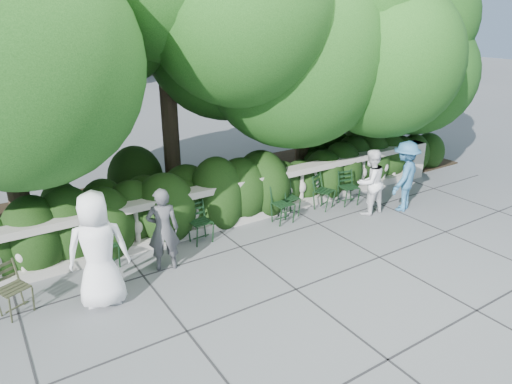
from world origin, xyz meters
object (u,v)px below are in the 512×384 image
chair_b (205,245)px  chair_d (329,210)px  chair_c (286,225)px  person_woman_grey (163,230)px  chair_e (351,206)px  person_older_blue (405,176)px  person_businessman (98,250)px  person_casual_man (370,182)px  chair_weathered (24,317)px  chair_a (110,270)px  chair_f (292,218)px

chair_b → chair_d: same height
chair_c → person_woman_grey: person_woman_grey is taller
chair_e → person_older_blue: size_ratio=0.51×
chair_e → person_businessman: person_businessman is taller
chair_c → person_casual_man: (1.97, -0.51, 0.76)m
person_older_blue → chair_weathered: bearing=-23.7°
chair_b → person_woman_grey: 1.34m
person_businessman → person_older_blue: (6.96, -0.02, -0.12)m
chair_c → person_woman_grey: bearing=-174.8°
person_businessman → person_older_blue: person_businessman is taller
person_businessman → chair_e: bearing=-156.9°
chair_d → person_casual_man: person_casual_man is taller
chair_a → person_older_blue: bearing=-13.2°
chair_f → chair_d: bearing=-4.8°
chair_c → chair_d: 1.34m
chair_a → person_businessman: size_ratio=0.44×
person_woman_grey → chair_c: bearing=-156.3°
chair_e → chair_b: bearing=-171.3°
chair_c → person_casual_man: size_ratio=0.55×
chair_e → person_casual_man: (0.05, -0.49, 0.76)m
chair_e → person_woman_grey: size_ratio=0.54×
chair_d → person_older_blue: size_ratio=0.51×
chair_c → person_older_blue: size_ratio=0.51×
person_businessman → person_woman_grey: bearing=-142.9°
person_older_blue → chair_b: bearing=-32.4°
chair_b → chair_d: bearing=-3.0°
chair_weathered → person_businessman: (1.15, -0.31, 0.95)m
person_businessman → person_casual_man: size_ratio=1.24×
person_businessman → person_woman_grey: size_ratio=1.22×
person_casual_man → chair_d: bearing=-44.0°
chair_weathered → chair_f: bearing=-16.7°
chair_a → person_older_blue: 6.72m
chair_a → person_woman_grey: size_ratio=0.54×
chair_d → person_businessman: size_ratio=0.44×
chair_b → person_casual_man: 4.02m
chair_d → person_casual_man: size_ratio=0.55×
chair_c → chair_weathered: 5.34m
chair_a → person_businessman: bearing=-115.8°
person_woman_grey → person_older_blue: 5.75m
chair_a → person_businessman: 1.38m
chair_c → chair_weathered: bearing=-175.5°
chair_e → person_woman_grey: 4.92m
chair_f → chair_e: bearing=-7.8°
chair_a → chair_b: 1.88m
chair_d → chair_f: bearing=153.0°
chair_weathered → chair_a: bearing=-0.6°
person_older_blue → chair_a: bearing=-29.7°
chair_d → chair_weathered: bearing=162.4°
chair_f → person_older_blue: size_ratio=0.51×
person_businessman → person_older_blue: 6.96m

